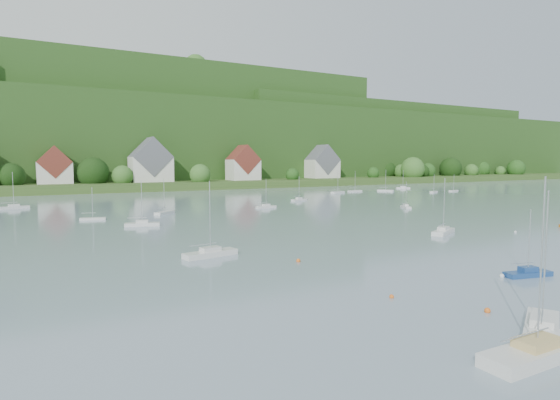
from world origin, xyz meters
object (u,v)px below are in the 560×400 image
(near_sailboat_1, at_px, (528,272))
(near_sailboat_2, at_px, (537,351))
(near_sailboat_0, at_px, (542,327))
(near_sailboat_6, at_px, (210,253))
(near_sailboat_3, at_px, (443,231))

(near_sailboat_1, height_order, near_sailboat_2, near_sailboat_2)
(near_sailboat_1, bearing_deg, near_sailboat_0, -131.65)
(near_sailboat_1, height_order, near_sailboat_6, near_sailboat_6)
(near_sailboat_0, bearing_deg, near_sailboat_3, 19.90)
(near_sailboat_0, xyz_separation_m, near_sailboat_2, (-4.04, -2.18, 0.03))
(near_sailboat_2, xyz_separation_m, near_sailboat_3, (31.33, 34.33, -0.05))
(near_sailboat_3, bearing_deg, near_sailboat_6, 152.31)
(near_sailboat_0, height_order, near_sailboat_6, near_sailboat_0)
(near_sailboat_6, bearing_deg, near_sailboat_2, -90.40)
(near_sailboat_2, xyz_separation_m, near_sailboat_6, (-6.30, 35.67, -0.05))
(near_sailboat_3, bearing_deg, near_sailboat_1, -147.10)
(near_sailboat_1, relative_size, near_sailboat_3, 0.76)
(near_sailboat_1, distance_m, near_sailboat_3, 26.43)
(near_sailboat_0, distance_m, near_sailboat_6, 35.04)
(near_sailboat_0, xyz_separation_m, near_sailboat_1, (13.50, 9.59, -0.08))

